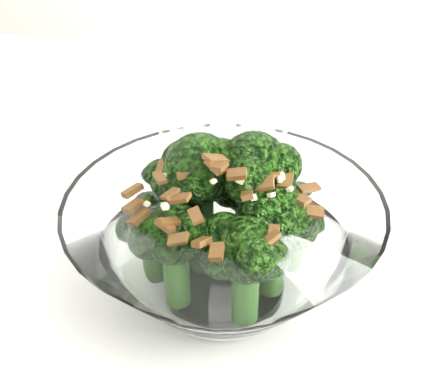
# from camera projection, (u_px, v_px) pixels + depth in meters

# --- Properties ---
(table) EXTENTS (1.29, 0.94, 0.75)m
(table) POSITION_uv_depth(u_px,v_px,m) (226.00, 274.00, 0.60)
(table) COLOR white
(table) RESTS_ON ground
(broccoli_dish) EXTENTS (0.23, 0.23, 0.13)m
(broccoli_dish) POSITION_uv_depth(u_px,v_px,m) (224.00, 238.00, 0.46)
(broccoli_dish) COLOR white
(broccoli_dish) RESTS_ON table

